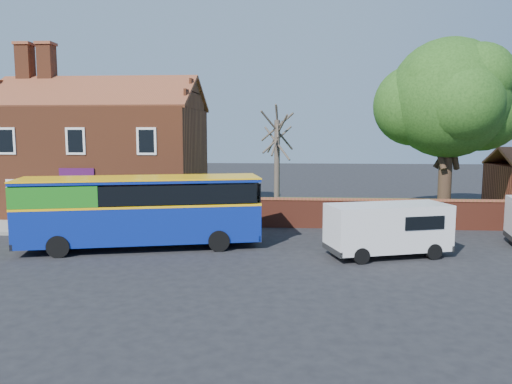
{
  "coord_description": "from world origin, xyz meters",
  "views": [
    {
      "loc": [
        4.88,
        -19.44,
        5.18
      ],
      "look_at": [
        3.18,
        5.0,
        2.15
      ],
      "focal_mm": 35.0,
      "sensor_mm": 36.0,
      "label": 1
    }
  ],
  "objects": [
    {
      "name": "bus",
      "position": [
        -1.99,
        1.77,
        1.79
      ],
      "size": [
        10.66,
        4.92,
        3.15
      ],
      "rotation": [
        0.0,
        0.0,
        0.23
      ],
      "color": "navy",
      "rests_on": "ground"
    },
    {
      "name": "ground",
      "position": [
        0.0,
        0.0,
        0.0
      ],
      "size": [
        120.0,
        120.0,
        0.0
      ],
      "primitive_type": "plane",
      "color": "black",
      "rests_on": "ground"
    },
    {
      "name": "shop_building",
      "position": [
        -7.02,
        11.5,
        3.41
      ],
      "size": [
        12.3,
        8.13,
        10.5
      ],
      "color": "brown",
      "rests_on": "ground"
    },
    {
      "name": "kerb",
      "position": [
        -7.0,
        4.0,
        0.07
      ],
      "size": [
        18.0,
        0.15,
        0.14
      ],
      "primitive_type": "cube",
      "color": "slate",
      "rests_on": "ground"
    },
    {
      "name": "large_tree",
      "position": [
        13.84,
        9.97,
        6.77
      ],
      "size": [
        8.48,
        6.71,
        10.35
      ],
      "color": "black",
      "rests_on": "ground"
    },
    {
      "name": "grass_strip",
      "position": [
        13.0,
        13.0,
        0.02
      ],
      "size": [
        26.0,
        12.0,
        0.04
      ],
      "primitive_type": "cube",
      "color": "#426B28",
      "rests_on": "ground"
    },
    {
      "name": "van_near",
      "position": [
        8.92,
        1.11,
        1.21
      ],
      "size": [
        5.3,
        3.32,
        2.17
      ],
      "rotation": [
        0.0,
        0.0,
        0.29
      ],
      "color": "silver",
      "rests_on": "ground"
    },
    {
      "name": "bare_tree",
      "position": [
        4.09,
        9.73,
        3.24
      ],
      "size": [
        2.37,
        2.82,
        6.32
      ],
      "color": "#4C4238",
      "rests_on": "ground"
    },
    {
      "name": "pavement",
      "position": [
        -7.0,
        5.75,
        0.06
      ],
      "size": [
        18.0,
        3.5,
        0.12
      ],
      "primitive_type": "cube",
      "color": "gray",
      "rests_on": "ground"
    },
    {
      "name": "boundary_wall",
      "position": [
        13.0,
        7.0,
        0.81
      ],
      "size": [
        22.0,
        0.38,
        1.6
      ],
      "color": "maroon",
      "rests_on": "ground"
    }
  ]
}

